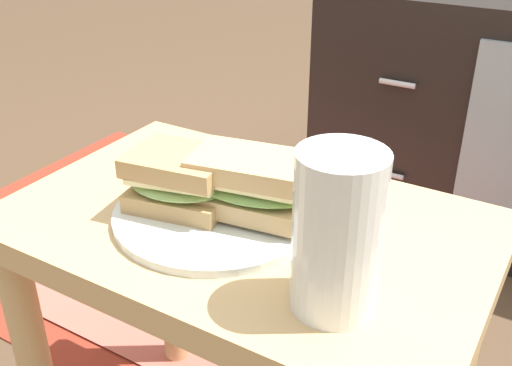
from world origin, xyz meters
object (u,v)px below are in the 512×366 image
object	(u,v)px
plate	(216,213)
beer_glass	(337,234)
sandwich_back	(251,185)
sandwich_front	(180,180)

from	to	relation	value
plate	beer_glass	xyz separation A→B (m)	(0.18, -0.07, 0.07)
beer_glass	plate	bearing A→B (deg)	157.83
plate	sandwich_back	distance (m)	0.06
sandwich_front	beer_glass	xyz separation A→B (m)	(0.22, -0.06, 0.03)
plate	sandwich_front	bearing A→B (deg)	-164.97
sandwich_front	sandwich_back	bearing A→B (deg)	15.03
plate	sandwich_back	size ratio (longest dim) A/B	1.52
plate	beer_glass	bearing A→B (deg)	-22.17
sandwich_front	sandwich_back	world-z (taller)	sandwich_back
sandwich_back	beer_glass	size ratio (longest dim) A/B	1.01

